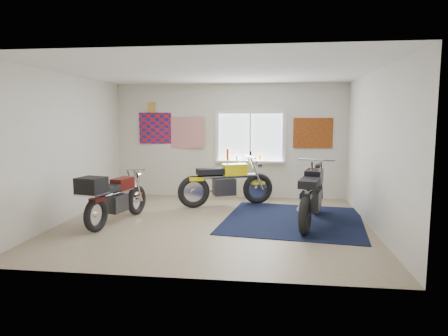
# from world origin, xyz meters

# --- Properties ---
(ground) EXTENTS (5.50, 5.50, 0.00)m
(ground) POSITION_xyz_m (0.00, 0.00, 0.00)
(ground) COLOR #9E896B
(ground) RESTS_ON ground
(room_shell) EXTENTS (5.50, 5.50, 5.50)m
(room_shell) POSITION_xyz_m (0.00, 0.00, 1.64)
(room_shell) COLOR white
(room_shell) RESTS_ON ground
(navy_rug) EXTENTS (2.80, 2.89, 0.01)m
(navy_rug) POSITION_xyz_m (1.44, 0.41, 0.01)
(navy_rug) COLOR black
(navy_rug) RESTS_ON ground
(window_assembly) EXTENTS (1.66, 0.17, 1.26)m
(window_assembly) POSITION_xyz_m (0.50, 2.47, 1.37)
(window_assembly) COLOR white
(window_assembly) RESTS_ON room_shell
(oil_bottles) EXTENTS (0.83, 0.07, 0.28)m
(oil_bottles) POSITION_xyz_m (0.25, 2.40, 1.01)
(oil_bottles) COLOR #9A3A16
(oil_bottles) RESTS_ON window_assembly
(flag_display) EXTENTS (1.60, 0.10, 1.17)m
(flag_display) POSITION_xyz_m (-1.90, 2.48, 2.15)
(flag_display) COLOR red
(flag_display) RESTS_ON room_shell
(triumph_poster) EXTENTS (0.90, 0.03, 0.70)m
(triumph_poster) POSITION_xyz_m (1.95, 2.48, 1.55)
(triumph_poster) COLOR #A54C14
(triumph_poster) RESTS_ON room_shell
(yellow_triumph) EXTENTS (2.02, 1.00, 1.08)m
(yellow_triumph) POSITION_xyz_m (0.04, 1.50, 0.48)
(yellow_triumph) COLOR black
(yellow_triumph) RESTS_ON ground
(black_chrome_bike) EXTENTS (0.77, 2.18, 1.13)m
(black_chrome_bike) POSITION_xyz_m (1.75, 0.21, 0.50)
(black_chrome_bike) COLOR black
(black_chrome_bike) RESTS_ON navy_rug
(maroon_tourer) EXTENTS (0.77, 1.86, 0.95)m
(maroon_tourer) POSITION_xyz_m (-1.78, -0.29, 0.49)
(maroon_tourer) COLOR black
(maroon_tourer) RESTS_ON ground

